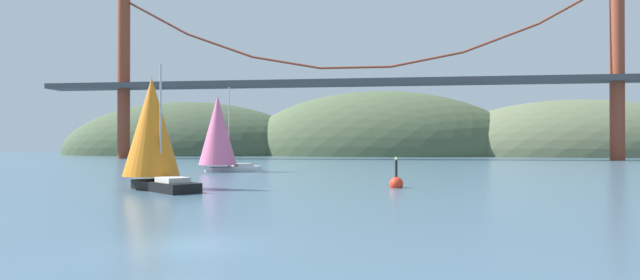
# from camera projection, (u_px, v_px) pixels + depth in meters

# --- Properties ---
(ground_plane) EXTENTS (360.00, 360.00, 0.00)m
(ground_plane) POSITION_uv_depth(u_px,v_px,m) (187.00, 245.00, 17.26)
(ground_plane) COLOR #426075
(headland_right) EXTENTS (82.12, 44.00, 31.79)m
(headland_right) POSITION_uv_depth(u_px,v_px,m) (576.00, 156.00, 143.39)
(headland_right) COLOR #5B6647
(headland_right) RESTS_ON ground_plane
(headland_left) EXTENTS (80.04, 44.00, 32.75)m
(headland_left) POSITION_uv_depth(u_px,v_px,m) (187.00, 155.00, 158.22)
(headland_left) COLOR #425138
(headland_left) RESTS_ON ground_plane
(headland_center) EXTENTS (83.53, 44.00, 37.96)m
(headland_center) POSITION_uv_depth(u_px,v_px,m) (380.00, 155.00, 150.49)
(headland_center) COLOR #4C5B3D
(headland_center) RESTS_ON ground_plane
(suspension_bridge) EXTENTS (144.22, 6.00, 37.36)m
(suspension_bridge) POSITION_uv_depth(u_px,v_px,m) (355.00, 79.00, 111.59)
(suspension_bridge) COLOR brown
(suspension_bridge) RESTS_ON ground_plane
(sailboat_pink_spinnaker) EXTENTS (7.96, 8.35, 10.58)m
(sailboat_pink_spinnaker) POSITION_uv_depth(u_px,v_px,m) (218.00, 132.00, 62.67)
(sailboat_pink_spinnaker) COLOR white
(sailboat_pink_spinnaker) RESTS_ON ground_plane
(sailboat_orange_sail) EXTENTS (8.17, 7.62, 9.41)m
(sailboat_orange_sail) POSITION_uv_depth(u_px,v_px,m) (153.00, 131.00, 38.79)
(sailboat_orange_sail) COLOR black
(sailboat_orange_sail) RESTS_ON ground_plane
(channel_buoy) EXTENTS (1.10, 1.10, 2.64)m
(channel_buoy) POSITION_uv_depth(u_px,v_px,m) (396.00, 183.00, 39.81)
(channel_buoy) COLOR red
(channel_buoy) RESTS_ON ground_plane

